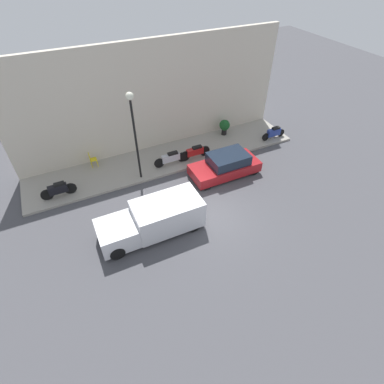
# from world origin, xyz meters

# --- Properties ---
(ground_plane) EXTENTS (60.00, 60.00, 0.00)m
(ground_plane) POSITION_xyz_m (0.00, 0.00, 0.00)
(ground_plane) COLOR #47474C
(sidewalk) EXTENTS (3.20, 17.16, 0.14)m
(sidewalk) POSITION_xyz_m (5.56, 0.00, 0.07)
(sidewalk) COLOR gray
(sidewalk) RESTS_ON ground_plane
(building_facade) EXTENTS (0.30, 17.16, 6.74)m
(building_facade) POSITION_xyz_m (7.31, 0.00, 3.37)
(building_facade) COLOR beige
(building_facade) RESTS_ON ground_plane
(parked_car) EXTENTS (1.79, 4.09, 1.36)m
(parked_car) POSITION_xyz_m (2.63, -2.56, 0.64)
(parked_car) COLOR maroon
(parked_car) RESTS_ON ground_plane
(delivery_van) EXTENTS (1.83, 4.94, 1.60)m
(delivery_van) POSITION_xyz_m (0.20, 2.86, 0.83)
(delivery_van) COLOR silver
(delivery_van) RESTS_ON ground_plane
(motorcycle_blue) EXTENTS (0.30, 1.81, 0.82)m
(motorcycle_blue) POSITION_xyz_m (4.53, -7.51, 0.58)
(motorcycle_blue) COLOR navy
(motorcycle_blue) RESTS_ON sidewalk
(scooter_silver) EXTENTS (0.30, 2.12, 0.82)m
(scooter_silver) POSITION_xyz_m (4.77, 0.04, 0.59)
(scooter_silver) COLOR #B7B7BF
(scooter_silver) RESTS_ON sidewalk
(motorcycle_black) EXTENTS (0.30, 1.85, 0.87)m
(motorcycle_black) POSITION_xyz_m (4.65, 6.60, 0.61)
(motorcycle_black) COLOR black
(motorcycle_black) RESTS_ON sidewalk
(motorcycle_red) EXTENTS (0.30, 2.05, 0.83)m
(motorcycle_red) POSITION_xyz_m (4.72, -1.58, 0.60)
(motorcycle_red) COLOR #B21E1E
(motorcycle_red) RESTS_ON sidewalk
(streetlamp) EXTENTS (0.40, 0.40, 5.13)m
(streetlamp) POSITION_xyz_m (4.37, 2.12, 3.74)
(streetlamp) COLOR black
(streetlamp) RESTS_ON sidewalk
(potted_plant) EXTENTS (0.73, 0.73, 1.08)m
(potted_plant) POSITION_xyz_m (6.45, -4.71, 0.80)
(potted_plant) COLOR black
(potted_plant) RESTS_ON sidewalk
(cafe_chair) EXTENTS (0.40, 0.40, 0.94)m
(cafe_chair) POSITION_xyz_m (6.64, 4.41, 0.68)
(cafe_chair) COLOR yellow
(cafe_chair) RESTS_ON sidewalk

